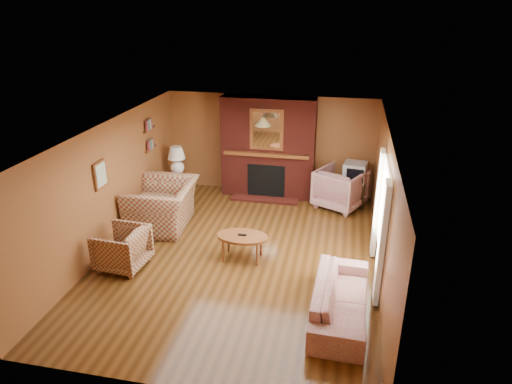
% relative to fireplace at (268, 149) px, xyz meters
% --- Properties ---
extents(floor, '(6.50, 6.50, 0.00)m').
position_rel_fireplace_xyz_m(floor, '(0.00, -2.98, -1.18)').
color(floor, '#41260E').
rests_on(floor, ground).
extents(ceiling, '(6.50, 6.50, 0.00)m').
position_rel_fireplace_xyz_m(ceiling, '(0.00, -2.98, 1.22)').
color(ceiling, white).
rests_on(ceiling, wall_back).
extents(wall_back, '(6.50, 0.00, 6.50)m').
position_rel_fireplace_xyz_m(wall_back, '(0.00, 0.27, 0.02)').
color(wall_back, '#93592D').
rests_on(wall_back, floor).
extents(wall_front, '(6.50, 0.00, 6.50)m').
position_rel_fireplace_xyz_m(wall_front, '(0.00, -6.23, 0.02)').
color(wall_front, '#93592D').
rests_on(wall_front, floor).
extents(wall_left, '(0.00, 6.50, 6.50)m').
position_rel_fireplace_xyz_m(wall_left, '(-2.50, -2.98, 0.02)').
color(wall_left, '#93592D').
rests_on(wall_left, floor).
extents(wall_right, '(0.00, 6.50, 6.50)m').
position_rel_fireplace_xyz_m(wall_right, '(2.50, -2.98, 0.02)').
color(wall_right, '#93592D').
rests_on(wall_right, floor).
extents(fireplace, '(2.20, 0.82, 2.40)m').
position_rel_fireplace_xyz_m(fireplace, '(0.00, 0.00, 0.00)').
color(fireplace, '#581913').
rests_on(fireplace, floor).
extents(window_right, '(0.10, 1.85, 2.00)m').
position_rel_fireplace_xyz_m(window_right, '(2.45, -3.18, -0.06)').
color(window_right, beige).
rests_on(window_right, wall_right).
extents(bookshelf, '(0.09, 0.55, 0.71)m').
position_rel_fireplace_xyz_m(bookshelf, '(-2.44, -1.08, 0.48)').
color(bookshelf, brown).
rests_on(bookshelf, wall_left).
extents(botanical_print, '(0.05, 0.40, 0.50)m').
position_rel_fireplace_xyz_m(botanical_print, '(-2.47, -3.28, 0.37)').
color(botanical_print, brown).
rests_on(botanical_print, wall_left).
extents(pendant_light, '(0.36, 0.36, 0.48)m').
position_rel_fireplace_xyz_m(pendant_light, '(0.00, -0.68, 0.82)').
color(pendant_light, black).
rests_on(pendant_light, ceiling).
extents(plaid_loveseat, '(1.39, 1.56, 0.95)m').
position_rel_fireplace_xyz_m(plaid_loveseat, '(-1.85, -2.11, -0.71)').
color(plaid_loveseat, maroon).
rests_on(plaid_loveseat, floor).
extents(plaid_armchair, '(0.88, 0.86, 0.75)m').
position_rel_fireplace_xyz_m(plaid_armchair, '(-1.95, -3.76, -0.81)').
color(plaid_armchair, maroon).
rests_on(plaid_armchair, floor).
extents(floral_sofa, '(0.85, 2.03, 0.58)m').
position_rel_fireplace_xyz_m(floral_sofa, '(1.90, -4.38, -0.89)').
color(floral_sofa, '#C4B098').
rests_on(floral_sofa, floor).
extents(floral_armchair, '(1.33, 1.34, 0.92)m').
position_rel_fireplace_xyz_m(floral_armchair, '(1.75, -0.37, -0.72)').
color(floral_armchair, '#C4B098').
rests_on(floral_armchair, floor).
extents(coffee_table, '(0.94, 0.58, 0.50)m').
position_rel_fireplace_xyz_m(coffee_table, '(0.08, -3.07, -0.76)').
color(coffee_table, brown).
rests_on(coffee_table, floor).
extents(side_table, '(0.46, 0.46, 0.58)m').
position_rel_fireplace_xyz_m(side_table, '(-2.10, -0.53, -0.89)').
color(side_table, brown).
rests_on(side_table, floor).
extents(table_lamp, '(0.41, 0.41, 0.68)m').
position_rel_fireplace_xyz_m(table_lamp, '(-2.10, -0.53, -0.22)').
color(table_lamp, white).
rests_on(table_lamp, side_table).
extents(tv_stand, '(0.57, 0.53, 0.58)m').
position_rel_fireplace_xyz_m(tv_stand, '(2.05, -0.18, -0.89)').
color(tv_stand, black).
rests_on(tv_stand, floor).
extents(crt_tv, '(0.56, 0.56, 0.45)m').
position_rel_fireplace_xyz_m(crt_tv, '(2.05, -0.19, -0.38)').
color(crt_tv, '#B1B4B9').
rests_on(crt_tv, tv_stand).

